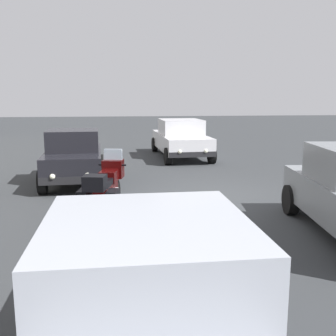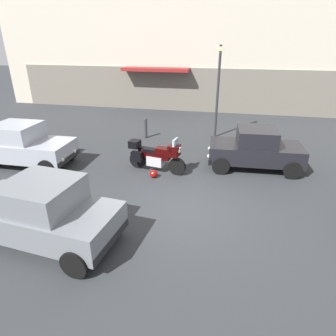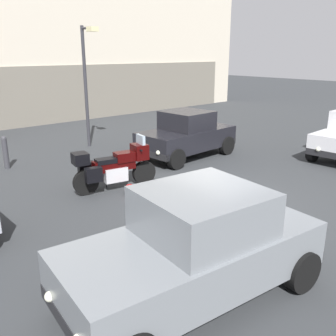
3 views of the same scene
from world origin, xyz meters
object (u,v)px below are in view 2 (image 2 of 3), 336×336
object	(u,v)px
car_wagon_end	(22,145)
streetlamp_curbside	(218,83)
car_compact_side	(255,149)
bollard_curbside	(146,127)
helmet	(154,174)
motorcycle	(156,155)
car_hatchback_near	(41,212)

from	to	relation	value
car_wagon_end	streetlamp_curbside	xyz separation A→B (m)	(7.12, 4.96, 1.85)
car_compact_side	bollard_curbside	world-z (taller)	car_compact_side
helmet	car_wagon_end	world-z (taller)	car_wagon_end
helmet	bollard_curbside	world-z (taller)	bollard_curbside
motorcycle	car_wagon_end	world-z (taller)	car_wagon_end
car_hatchback_near	bollard_curbside	distance (m)	8.30
helmet	car_compact_side	size ratio (longest dim) A/B	0.08
car_compact_side	car_wagon_end	distance (m)	8.94
car_compact_side	streetlamp_curbside	xyz separation A→B (m)	(-1.69, 3.41, 1.89)
bollard_curbside	streetlamp_curbside	bearing A→B (deg)	12.24
helmet	motorcycle	bearing A→B (deg)	95.96
helmet	streetlamp_curbside	bearing A→B (deg)	69.88
car_compact_side	streetlamp_curbside	world-z (taller)	streetlamp_curbside
helmet	streetlamp_curbside	xyz separation A→B (m)	(1.85, 5.04, 2.52)
car_hatchback_near	car_compact_side	distance (m)	7.69
motorcycle	streetlamp_curbside	xyz separation A→B (m)	(1.91, 4.46, 2.04)
motorcycle	car_wagon_end	size ratio (longest dim) A/B	0.58
car_compact_side	streetlamp_curbside	bearing A→B (deg)	-66.51
car_compact_side	car_wagon_end	world-z (taller)	car_wagon_end
motorcycle	helmet	world-z (taller)	motorcycle
car_wagon_end	car_hatchback_near	bearing A→B (deg)	-49.41
car_hatchback_near	car_compact_side	world-z (taller)	car_hatchback_near
bollard_curbside	car_hatchback_near	bearing A→B (deg)	-91.34
car_hatchback_near	streetlamp_curbside	size ratio (longest dim) A/B	0.93
car_hatchback_near	bollard_curbside	world-z (taller)	car_hatchback_near
car_compact_side	motorcycle	bearing A→B (deg)	13.28
car_wagon_end	car_compact_side	bearing A→B (deg)	9.40
car_wagon_end	streetlamp_curbside	bearing A→B (deg)	34.32
motorcycle	helmet	size ratio (longest dim) A/B	8.02
car_hatchback_near	car_wagon_end	xyz separation A→B (m)	(-3.55, 4.07, 0.00)
car_hatchback_near	car_wagon_end	bearing A→B (deg)	-42.56
motorcycle	helmet	xyz separation A→B (m)	(0.06, -0.59, -0.48)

